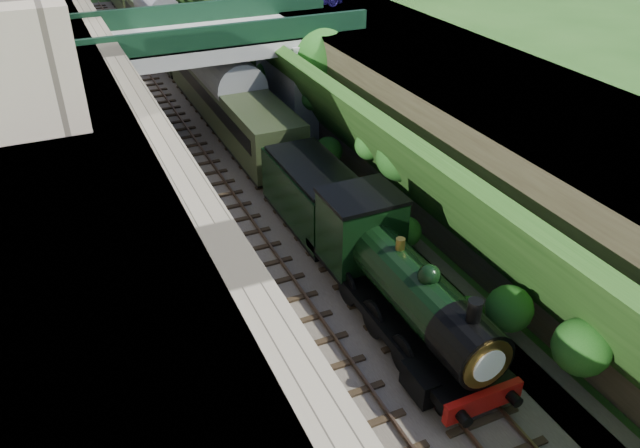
# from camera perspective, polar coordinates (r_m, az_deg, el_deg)

# --- Properties ---
(ground) EXTENTS (160.00, 160.00, 0.00)m
(ground) POSITION_cam_1_polar(r_m,az_deg,el_deg) (20.15, 10.66, -17.65)
(ground) COLOR #1E4714
(ground) RESTS_ON ground
(trackbed) EXTENTS (10.00, 90.00, 0.20)m
(trackbed) POSITION_cam_1_polar(r_m,az_deg,el_deg) (34.86, -7.85, 5.65)
(trackbed) COLOR #473F38
(trackbed) RESTS_ON ground
(retaining_wall) EXTENTS (1.00, 90.00, 7.00)m
(retaining_wall) POSITION_cam_1_polar(r_m,az_deg,el_deg) (32.58, -17.63, 9.11)
(retaining_wall) COLOR #756B56
(retaining_wall) RESTS_ON ground
(street_plateau_left) EXTENTS (6.00, 90.00, 7.00)m
(street_plateau_left) POSITION_cam_1_polar(r_m,az_deg,el_deg) (32.43, -23.72, 7.80)
(street_plateau_left) COLOR #262628
(street_plateau_left) RESTS_ON ground
(street_plateau_right) EXTENTS (8.00, 90.00, 6.25)m
(street_plateau_right) POSITION_cam_1_polar(r_m,az_deg,el_deg) (37.26, 6.17, 12.50)
(street_plateau_right) COLOR #262628
(street_plateau_right) RESTS_ON ground
(embankment_slope) EXTENTS (4.22, 90.00, 6.36)m
(embankment_slope) POSITION_cam_1_polar(r_m,az_deg,el_deg) (34.11, 0.73, 10.13)
(embankment_slope) COLOR #1E4714
(embankment_slope) RESTS_ON ground
(track_left) EXTENTS (2.50, 90.00, 0.20)m
(track_left) POSITION_cam_1_polar(r_m,az_deg,el_deg) (34.36, -11.05, 5.22)
(track_left) COLOR black
(track_left) RESTS_ON trackbed
(track_right) EXTENTS (2.50, 90.00, 0.20)m
(track_right) POSITION_cam_1_polar(r_m,az_deg,el_deg) (35.12, -5.99, 6.24)
(track_right) COLOR black
(track_right) RESTS_ON trackbed
(road_bridge) EXTENTS (16.00, 6.40, 7.25)m
(road_bridge) POSITION_cam_1_polar(r_m,az_deg,el_deg) (37.26, -8.80, 13.86)
(road_bridge) COLOR gray
(road_bridge) RESTS_ON ground
(building_near) EXTENTS (4.00, 8.00, 4.00)m
(building_near) POSITION_cam_1_polar(r_m,az_deg,el_deg) (25.07, -26.64, 14.22)
(building_near) COLOR gray
(building_near) RESTS_ON street_plateau_left
(tree) EXTENTS (3.60, 3.80, 6.60)m
(tree) POSITION_cam_1_polar(r_m,az_deg,el_deg) (36.57, -0.04, 14.82)
(tree) COLOR black
(tree) RESTS_ON ground
(locomotive) EXTENTS (3.10, 10.23, 3.83)m
(locomotive) POSITION_cam_1_polar(r_m,az_deg,el_deg) (22.07, 7.29, -5.50)
(locomotive) COLOR black
(locomotive) RESTS_ON trackbed
(tender) EXTENTS (2.70, 6.00, 3.05)m
(tender) POSITION_cam_1_polar(r_m,az_deg,el_deg) (27.68, -0.54, 2.34)
(tender) COLOR black
(tender) RESTS_ON trackbed
(coach_front) EXTENTS (2.90, 18.00, 3.70)m
(coach_front) POSITION_cam_1_polar(r_m,az_deg,el_deg) (38.37, -8.38, 11.20)
(coach_front) COLOR black
(coach_front) RESTS_ON trackbed
(coach_middle) EXTENTS (2.90, 18.00, 3.70)m
(coach_middle) POSITION_cam_1_polar(r_m,az_deg,el_deg) (55.96, -14.36, 16.98)
(coach_middle) COLOR black
(coach_middle) RESTS_ON trackbed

